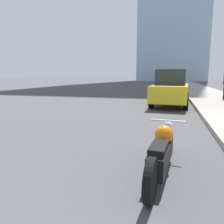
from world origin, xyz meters
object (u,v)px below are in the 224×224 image
object	(u,v)px
motorcycle	(162,151)
parked_car_white	(172,79)
parked_car_blue	(172,79)
parked_car_black	(170,82)
parked_car_yellow	(171,88)
parked_car_green	(172,80)

from	to	relation	value
motorcycle	parked_car_white	distance (m)	54.13
parked_car_blue	parked_car_white	xyz separation A→B (m)	(-0.01, 10.89, -0.08)
parked_car_white	parked_car_black	bearing A→B (deg)	-85.66
motorcycle	parked_car_black	world-z (taller)	parked_car_black
parked_car_black	parked_car_blue	distance (m)	22.97
parked_car_yellow	parked_car_blue	size ratio (longest dim) A/B	1.07
motorcycle	parked_car_yellow	size ratio (longest dim) A/B	0.48
parked_car_blue	parked_car_white	size ratio (longest dim) A/B	1.10
parked_car_green	parked_car_yellow	bearing A→B (deg)	-91.10
parked_car_green	parked_car_white	world-z (taller)	parked_car_green
parked_car_green	parked_car_blue	size ratio (longest dim) A/B	0.97
motorcycle	parked_car_white	size ratio (longest dim) A/B	0.56
motorcycle	parked_car_black	size ratio (longest dim) A/B	0.51
parked_car_yellow	parked_car_green	distance (m)	22.21
motorcycle	parked_car_white	bearing A→B (deg)	95.34
parked_car_black	parked_car_green	world-z (taller)	parked_car_black
parked_car_blue	parked_car_yellow	bearing A→B (deg)	-95.84
parked_car_black	parked_car_white	world-z (taller)	parked_car_black
parked_car_white	parked_car_yellow	bearing A→B (deg)	-85.42
motorcycle	parked_car_blue	distance (m)	43.24
motorcycle	parked_car_blue	xyz separation A→B (m)	(0.10, 43.24, 0.54)
parked_car_black	parked_car_green	xyz separation A→B (m)	(0.17, 10.35, -0.07)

